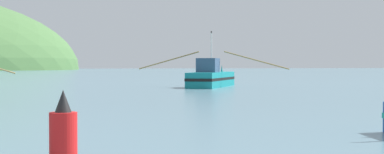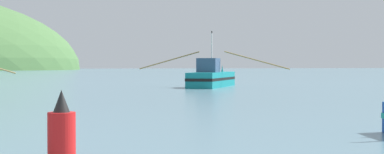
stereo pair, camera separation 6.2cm
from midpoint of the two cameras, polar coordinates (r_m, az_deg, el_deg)
fishing_boat_teal at (r=53.80m, az=1.91°, el=-0.08°), size 12.55×9.56×5.33m
channel_buoy at (r=12.91m, az=-13.00°, el=-5.35°), size 0.62×0.62×1.57m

